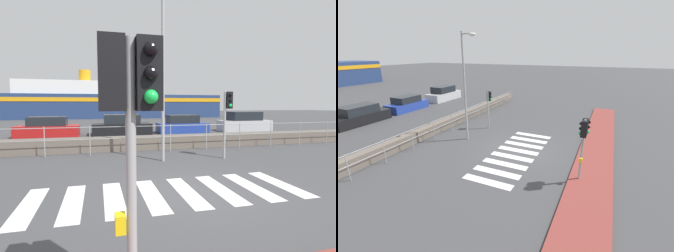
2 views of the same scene
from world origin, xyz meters
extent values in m
plane|color=#424244|center=(0.00, 0.00, 0.00)|extent=(160.00, 160.00, 0.00)
cube|color=silver|center=(-3.82, 0.00, 0.00)|extent=(0.45, 2.40, 0.01)
cube|color=silver|center=(-2.92, 0.00, 0.00)|extent=(0.45, 2.40, 0.01)
cube|color=silver|center=(-2.02, 0.00, 0.00)|extent=(0.45, 2.40, 0.01)
cube|color=silver|center=(-1.12, 0.00, 0.00)|extent=(0.45, 2.40, 0.01)
cube|color=silver|center=(-0.22, 0.00, 0.00)|extent=(0.45, 2.40, 0.01)
cube|color=silver|center=(0.68, 0.00, 0.00)|extent=(0.45, 2.40, 0.01)
cube|color=silver|center=(1.58, 0.00, 0.00)|extent=(0.45, 2.40, 0.01)
cube|color=silver|center=(2.48, 0.00, 0.00)|extent=(0.45, 2.40, 0.01)
cube|color=#6B6056|center=(0.00, 6.41, 0.33)|extent=(25.90, 0.55, 0.66)
cylinder|color=#9EA0A3|center=(0.00, 5.53, 1.21)|extent=(23.31, 0.03, 0.03)
cylinder|color=#9EA0A3|center=(0.00, 5.53, 0.70)|extent=(23.31, 0.03, 0.03)
cylinder|color=#9EA0A3|center=(-4.48, 5.53, 0.64)|extent=(0.04, 0.04, 1.28)
cylinder|color=#9EA0A3|center=(-2.69, 5.53, 0.64)|extent=(0.04, 0.04, 1.28)
cylinder|color=#9EA0A3|center=(-0.90, 5.53, 0.64)|extent=(0.04, 0.04, 1.28)
cylinder|color=#9EA0A3|center=(0.90, 5.53, 0.64)|extent=(0.04, 0.04, 1.28)
cylinder|color=#9EA0A3|center=(2.69, 5.53, 0.64)|extent=(0.04, 0.04, 1.28)
cylinder|color=#9EA0A3|center=(4.48, 5.53, 0.64)|extent=(0.04, 0.04, 1.28)
cylinder|color=#9EA0A3|center=(6.28, 5.53, 0.64)|extent=(0.04, 0.04, 1.28)
cylinder|color=#9EA0A3|center=(8.07, 5.53, 0.64)|extent=(0.04, 0.04, 1.28)
cylinder|color=#9EA0A3|center=(9.86, 5.53, 0.64)|extent=(0.04, 0.04, 1.28)
cylinder|color=#9EA0A3|center=(-2.04, -3.61, 1.40)|extent=(0.10, 0.10, 2.81)
cube|color=black|center=(-2.21, -3.61, 2.47)|extent=(0.24, 0.24, 0.68)
sphere|color=black|center=(-2.21, -3.47, 2.68)|extent=(0.13, 0.13, 0.13)
sphere|color=black|center=(-2.21, -3.47, 2.47)|extent=(0.13, 0.13, 0.13)
sphere|color=#19D84C|center=(-2.21, -3.47, 2.26)|extent=(0.13, 0.13, 0.13)
cube|color=black|center=(-1.87, -3.61, 2.47)|extent=(0.24, 0.24, 0.68)
sphere|color=black|center=(-1.87, -3.75, 2.68)|extent=(0.13, 0.13, 0.13)
sphere|color=black|center=(-1.87, -3.75, 2.47)|extent=(0.13, 0.13, 0.13)
sphere|color=#19D84C|center=(-1.87, -3.75, 2.26)|extent=(0.13, 0.13, 0.13)
cube|color=yellow|center=(-2.15, -3.61, 1.05)|extent=(0.10, 0.14, 0.18)
cylinder|color=#9EA0A3|center=(2.60, 3.50, 1.35)|extent=(0.10, 0.10, 2.70)
cube|color=black|center=(2.77, 3.50, 2.36)|extent=(0.24, 0.24, 0.68)
sphere|color=black|center=(2.77, 3.36, 2.57)|extent=(0.13, 0.13, 0.13)
sphere|color=black|center=(2.77, 3.36, 2.36)|extent=(0.13, 0.13, 0.13)
sphere|color=#19D84C|center=(2.77, 3.36, 2.15)|extent=(0.13, 0.13, 0.13)
cylinder|color=#9EA0A3|center=(0.08, 3.67, 3.26)|extent=(0.12, 0.12, 6.52)
cube|color=navy|center=(0.00, 38.15, 1.88)|extent=(35.44, 6.92, 3.75)
cube|color=white|center=(-4.25, 38.15, 4.78)|extent=(19.85, 5.54, 2.06)
cube|color=orange|center=(0.00, 34.67, 2.93)|extent=(35.44, 0.08, 0.60)
cylinder|color=orange|center=(-4.25, 38.15, 6.71)|extent=(1.80, 1.80, 1.80)
cube|color=#B21919|center=(-5.66, 13.31, 0.37)|extent=(4.08, 1.71, 0.75)
cube|color=#1E2328|center=(-5.66, 13.31, 1.05)|extent=(2.45, 1.51, 0.61)
cube|color=black|center=(-0.65, 13.31, 0.40)|extent=(4.24, 1.83, 0.80)
cube|color=#1E2328|center=(-0.65, 13.31, 1.13)|extent=(2.55, 1.61, 0.65)
cube|color=#233D9E|center=(4.02, 13.31, 0.38)|extent=(3.90, 1.74, 0.75)
cube|color=#1E2328|center=(4.02, 13.31, 1.06)|extent=(2.34, 1.53, 0.62)
cube|color=#BCBCC1|center=(9.43, 13.31, 0.44)|extent=(4.28, 1.79, 0.88)
cube|color=#1E2328|center=(9.43, 13.31, 1.24)|extent=(2.57, 1.57, 0.72)
camera|label=1|loc=(-2.33, -6.07, 2.19)|focal=28.00mm
camera|label=2|loc=(-11.23, -4.34, 5.43)|focal=24.00mm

